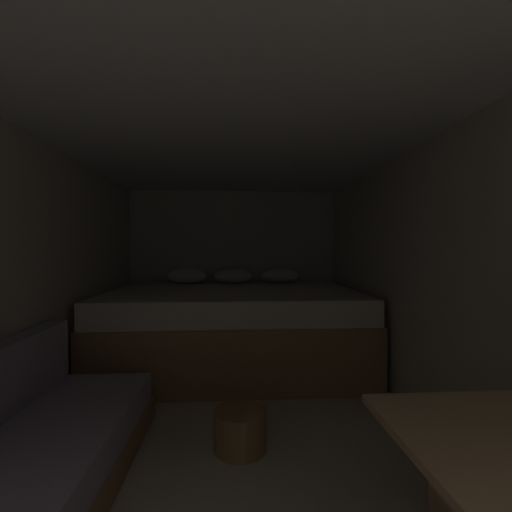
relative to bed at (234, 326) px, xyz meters
The scene contains 7 objects.
ground_plane 1.57m from the bed, 90.00° to the right, with size 6.84×6.84×0.00m, color beige.
wall_back 1.10m from the bed, 90.00° to the left, with size 2.75×0.05×1.97m, color beige.
wall_left 2.11m from the bed, 131.69° to the right, with size 0.05×4.84×1.97m, color beige.
wall_right 2.11m from the bed, 48.31° to the right, with size 0.05×4.84×1.97m, color beige.
ceiling_slab 2.20m from the bed, 90.00° to the right, with size 2.75×4.84×0.05m, color white.
bed is the anchor object (origin of this frame).
wicker_basket 1.59m from the bed, 88.57° to the right, with size 0.32×0.32×0.24m.
Camera 1 is at (0.00, -0.26, 1.23)m, focal length 24.51 mm.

